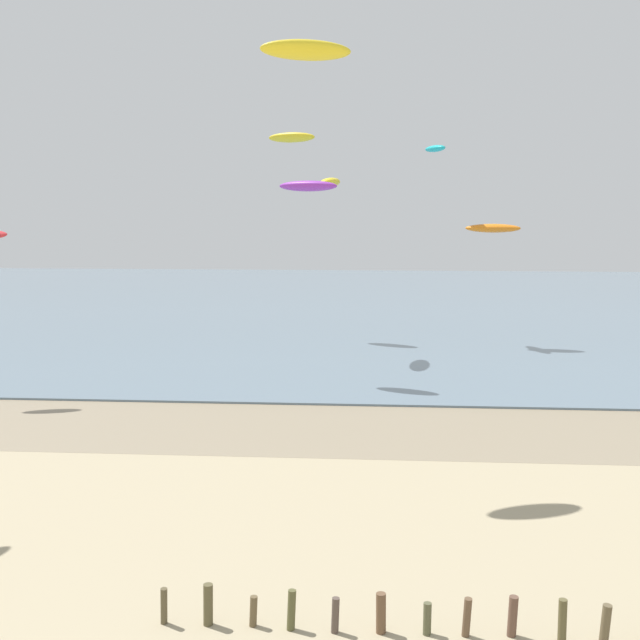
{
  "coord_description": "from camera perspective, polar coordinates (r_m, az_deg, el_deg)",
  "views": [
    {
      "loc": [
        4.75,
        -8.59,
        8.98
      ],
      "look_at": [
        3.33,
        11.39,
        5.97
      ],
      "focal_mm": 43.86,
      "sensor_mm": 36.0,
      "label": 1
    }
  ],
  "objects": [
    {
      "name": "kite_aloft_7",
      "position": [
        51.13,
        8.4,
        12.27
      ],
      "size": [
        1.61,
        2.71,
        0.41
      ],
      "primitive_type": "ellipsoid",
      "rotation": [
        -0.0,
        0.0,
        5.04
      ],
      "color": "#19B2B7"
    },
    {
      "name": "wet_sand_strip",
      "position": [
        31.91,
        -4.71,
        -7.82
      ],
      "size": [
        120.0,
        7.32,
        0.01
      ],
      "primitive_type": "cube",
      "color": "gray",
      "rests_on": "ground"
    },
    {
      "name": "kite_aloft_5",
      "position": [
        39.13,
        -0.89,
        9.75
      ],
      "size": [
        3.31,
        2.13,
        0.67
      ],
      "primitive_type": "ellipsoid",
      "rotation": [
        -0.18,
        0.0,
        5.92
      ],
      "color": "purple"
    },
    {
      "name": "kite_aloft_6",
      "position": [
        49.92,
        12.5,
        6.55
      ],
      "size": [
        3.48,
        1.47,
        0.58
      ],
      "primitive_type": "ellipsoid",
      "rotation": [
        -0.04,
        0.0,
        6.17
      ],
      "color": "orange"
    },
    {
      "name": "groyne_mid",
      "position": [
        17.63,
        7.53,
        -20.57
      ],
      "size": [
        11.3,
        0.33,
        0.93
      ],
      "color": "brown",
      "rests_on": "ground"
    },
    {
      "name": "sea",
      "position": [
        69.65,
        0.11,
        1.17
      ],
      "size": [
        160.0,
        70.0,
        0.1
      ],
      "primitive_type": "cube",
      "color": "slate",
      "rests_on": "ground"
    },
    {
      "name": "kite_aloft_4",
      "position": [
        52.42,
        -2.09,
        13.17
      ],
      "size": [
        3.57,
        2.37,
        0.85
      ],
      "primitive_type": "ellipsoid",
      "rotation": [
        -0.32,
        0.0,
        5.9
      ],
      "color": "yellow"
    },
    {
      "name": "kite_aloft_9",
      "position": [
        26.42,
        -1.03,
        19.08
      ],
      "size": [
        3.18,
        1.98,
        0.8
      ],
      "primitive_type": "ellipsoid",
      "rotation": [
        -0.38,
        0.0,
        0.33
      ],
      "color": "yellow"
    },
    {
      "name": "kite_aloft_2",
      "position": [
        45.25,
        0.75,
        10.0
      ],
      "size": [
        1.5,
        3.3,
        0.68
      ],
      "primitive_type": "ellipsoid",
      "rotation": [
        0.18,
        0.0,
        4.58
      ],
      "color": "yellow"
    }
  ]
}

